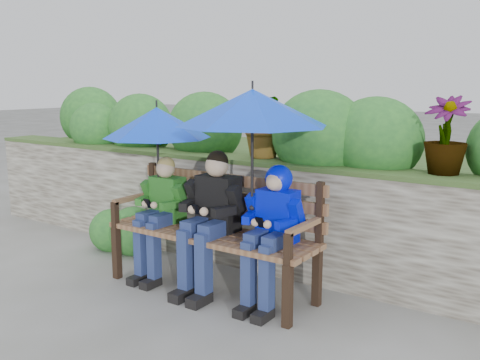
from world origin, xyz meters
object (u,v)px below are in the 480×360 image
Objects in this scene: boy_right at (272,223)px; umbrella_left at (157,123)px; park_bench at (216,224)px; umbrella_right at (252,108)px; boy_middle at (211,214)px; boy_left at (161,209)px.

boy_right is 1.18× the size of umbrella_left.
umbrella_right is (0.41, -0.08, 0.98)m from park_bench.
boy_middle is at bearing -79.83° from park_bench.
umbrella_left reaches higher than park_bench.
boy_left is at bearing -37.03° from umbrella_left.
boy_left is at bearing -179.50° from boy_right.
boy_left is 1.16× the size of umbrella_left.
park_bench is at bearing 173.05° from boy_right.
boy_middle is (0.02, -0.09, 0.11)m from park_bench.
umbrella_left is (-0.60, -0.04, 0.82)m from park_bench.
park_bench is at bearing 8.48° from boy_left.
boy_left is 0.92× the size of boy_middle.
park_bench is 0.60m from boy_right.
boy_right is (0.59, -0.07, 0.12)m from park_bench.
boy_right is (0.57, 0.02, 0.01)m from boy_middle.
umbrella_right is at bearing -178.05° from boy_right.
park_bench is 1.72× the size of boy_left.
boy_right is at bearing 1.95° from umbrella_right.
boy_middle is at bearing -0.99° from boy_left.
boy_middle is 1.26× the size of umbrella_left.
umbrella_left reaches higher than boy_left.
umbrella_left reaches higher than boy_middle.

